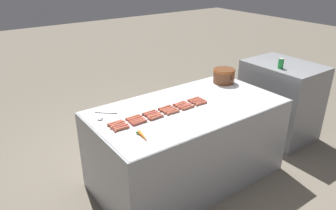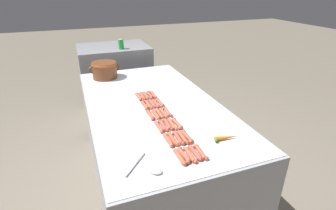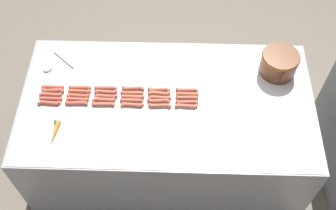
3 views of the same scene
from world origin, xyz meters
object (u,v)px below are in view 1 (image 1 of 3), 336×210
hot_dog_22 (185,106)px  hot_dog_28 (188,108)px  back_cabinet (280,100)px  bean_pot (224,75)px  hot_dog_3 (165,107)px  hot_dog_19 (138,121)px  hot_dog_29 (201,103)px  carrot (143,136)px  hot_dog_5 (193,99)px  hot_dog_7 (135,118)px  hot_dog_14 (154,115)px  hot_dog_6 (117,124)px  hot_dog_4 (179,103)px  hot_dog_12 (118,125)px  hot_dog_20 (154,116)px  hot_dog_2 (149,112)px  hot_dog_1 (133,117)px  hot_dog_23 (200,102)px  hot_dog_15 (169,110)px  hot_dog_17 (197,101)px  hot_dog_24 (122,128)px  hot_dog_26 (157,117)px  hot_dog_10 (181,104)px  hot_dog_13 (136,120)px  hot_dog_25 (140,123)px  hot_dog_27 (173,112)px  hot_dog_9 (166,109)px  hot_dog_11 (196,100)px  hot_dog_21 (170,111)px  hot_dog_18 (121,127)px  serving_spoon (102,116)px  hot_dog_8 (151,113)px  soda_can (281,63)px  hot_dog_0 (115,123)px

hot_dog_22 → hot_dog_28: (0.04, 0.01, 0.00)m
back_cabinet → bean_pot: size_ratio=3.12×
hot_dog_3 → hot_dog_19: (0.10, -0.37, 0.00)m
hot_dog_29 → carrot: carrot is taller
hot_dog_5 → bean_pot: 0.67m
hot_dog_7 → hot_dog_14: same height
hot_dog_6 → back_cabinet: bearing=89.8°
hot_dog_4 → hot_dog_12: size_ratio=1.00×
hot_dog_20 → bean_pot: bean_pot is taller
hot_dog_2 → hot_dog_19: (0.10, -0.18, 0.00)m
back_cabinet → hot_dog_14: size_ratio=6.47×
hot_dog_28 → hot_dog_1: bearing=-103.7°
hot_dog_12 → hot_dog_23: 0.93m
hot_dog_15 → back_cabinet: bearing=90.9°
hot_dog_17 → hot_dog_24: 0.93m
hot_dog_14 → hot_dog_17: bearing=90.4°
hot_dog_26 → bean_pot: bean_pot is taller
hot_dog_10 → hot_dog_13: 0.55m
hot_dog_24 → hot_dog_28: bearing=89.9°
hot_dog_7 → hot_dog_10: same height
back_cabinet → hot_dog_25: 2.27m
back_cabinet → hot_dog_6: bearing=-90.2°
hot_dog_3 → hot_dog_27: size_ratio=1.00×
hot_dog_9 → carrot: 0.57m
carrot → hot_dog_19: bearing=157.6°
hot_dog_20 → hot_dog_5: bearing=99.9°
hot_dog_3 → hot_dog_22: (0.10, 0.18, 0.00)m
hot_dog_1 → hot_dog_6: 0.18m
hot_dog_5 → hot_dog_17: size_ratio=1.00×
hot_dog_6 → hot_dog_11: (0.00, 0.92, 0.00)m
hot_dog_17 → hot_dog_27: same height
hot_dog_5 → hot_dog_27: 0.39m
hot_dog_9 → hot_dog_21: same height
bean_pot → hot_dog_14: bearing=-77.4°
hot_dog_6 → hot_dog_27: size_ratio=1.00×
hot_dog_21 → hot_dog_24: 0.55m
hot_dog_18 → serving_spoon: bearing=-172.5°
hot_dog_11 → hot_dog_15: bearing=-84.8°
hot_dog_5 → hot_dog_22: 0.21m
hot_dog_8 → hot_dog_24: (0.10, -0.37, 0.00)m
hot_dog_9 → hot_dog_26: size_ratio=1.00×
hot_dog_22 → soda_can: (0.02, 1.47, 0.19)m
back_cabinet → hot_dog_19: size_ratio=6.46×
hot_dog_0 → hot_dog_10: same height
hot_dog_5 → hot_dog_24: same height
hot_dog_15 → bean_pot: bean_pot is taller
carrot → hot_dog_5: bearing=113.1°
hot_dog_13 → hot_dog_29: (0.06, 0.73, 0.00)m
hot_dog_8 → hot_dog_27: 0.21m
carrot → bean_pot: bearing=110.6°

